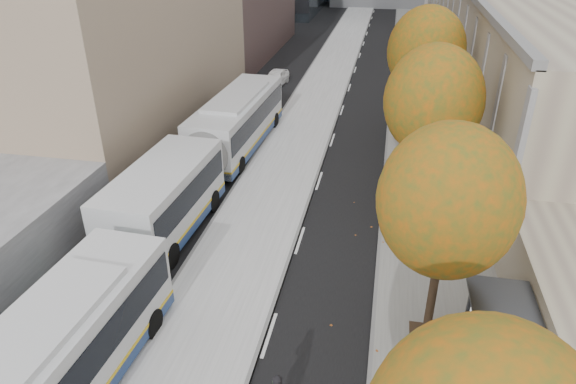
# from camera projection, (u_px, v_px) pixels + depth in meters

# --- Properties ---
(bus_platform) EXTENTS (4.25, 150.00, 0.15)m
(bus_platform) POSITION_uv_depth(u_px,v_px,m) (310.00, 112.00, 37.83)
(bus_platform) COLOR #AAAAAA
(bus_platform) RESTS_ON ground
(sidewalk) EXTENTS (4.75, 150.00, 0.08)m
(sidewalk) POSITION_uv_depth(u_px,v_px,m) (421.00, 119.00, 36.47)
(sidewalk) COLOR gray
(sidewalk) RESTS_ON ground
(building_tan) EXTENTS (18.00, 92.00, 8.00)m
(building_tan) POSITION_uv_depth(u_px,v_px,m) (521.00, 6.00, 57.78)
(building_tan) COLOR gray
(building_tan) RESTS_ON ground
(bus_shelter) EXTENTS (1.90, 4.40, 2.53)m
(bus_shelter) POSITION_uv_depth(u_px,v_px,m) (514.00, 339.00, 14.36)
(bus_shelter) COLOR #383A3F
(bus_shelter) RESTS_ON sidewalk
(tree_c) EXTENTS (4.20, 4.20, 7.28)m
(tree_c) POSITION_uv_depth(u_px,v_px,m) (448.00, 201.00, 15.05)
(tree_c) COLOR black
(tree_c) RESTS_ON sidewalk
(tree_d) EXTENTS (4.40, 4.40, 7.60)m
(tree_d) POSITION_uv_depth(u_px,v_px,m) (433.00, 101.00, 22.75)
(tree_d) COLOR black
(tree_d) RESTS_ON sidewalk
(tree_e) EXTENTS (4.60, 4.60, 7.92)m
(tree_e) POSITION_uv_depth(u_px,v_px,m) (426.00, 51.00, 30.45)
(tree_e) COLOR black
(tree_e) RESTS_ON sidewalk
(bus_far) EXTENTS (3.59, 19.33, 3.21)m
(bus_far) POSITION_uv_depth(u_px,v_px,m) (212.00, 148.00, 27.55)
(bus_far) COLOR silver
(bus_far) RESTS_ON ground
(distant_car) EXTENTS (1.88, 4.03, 1.33)m
(distant_car) POSITION_uv_depth(u_px,v_px,m) (276.00, 78.00, 43.84)
(distant_car) COLOR white
(distant_car) RESTS_ON ground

